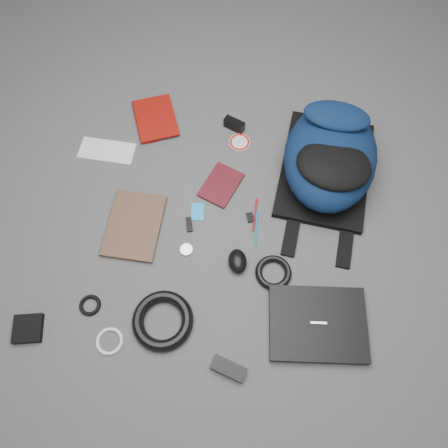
% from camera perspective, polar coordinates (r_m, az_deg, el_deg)
% --- Properties ---
extents(ground, '(4.00, 4.00, 0.00)m').
position_cam_1_polar(ground, '(1.67, 0.00, -0.28)').
color(ground, '#4F4F51').
rests_on(ground, ground).
extents(backpack, '(0.40, 0.56, 0.23)m').
position_cam_1_polar(backpack, '(1.73, 13.72, 8.65)').
color(backpack, black).
rests_on(backpack, ground).
extents(laptop, '(0.36, 0.30, 0.03)m').
position_cam_1_polar(laptop, '(1.57, 12.15, -12.63)').
color(laptop, black).
rests_on(laptop, ground).
extents(textbook_red, '(0.25, 0.27, 0.02)m').
position_cam_1_polar(textbook_red, '(1.94, -11.41, 12.83)').
color(textbook_red, '#750A06').
rests_on(textbook_red, ground).
extents(comic_book, '(0.21, 0.28, 0.02)m').
position_cam_1_polar(comic_book, '(1.72, -14.85, 0.23)').
color(comic_book, '#995E0A').
rests_on(comic_book, ground).
extents(envelope, '(0.23, 0.11, 0.00)m').
position_cam_1_polar(envelope, '(1.89, -15.04, 9.24)').
color(envelope, silver).
rests_on(envelope, ground).
extents(dvd_case, '(0.17, 0.20, 0.01)m').
position_cam_1_polar(dvd_case, '(1.74, -0.40, 5.12)').
color(dvd_case, '#3A0B11').
rests_on(dvd_case, ground).
extents(compact_camera, '(0.09, 0.06, 0.05)m').
position_cam_1_polar(compact_camera, '(1.88, 1.35, 12.86)').
color(compact_camera, black).
rests_on(compact_camera, ground).
extents(sticker_disc, '(0.11, 0.11, 0.00)m').
position_cam_1_polar(sticker_disc, '(1.86, 2.05, 10.63)').
color(sticker_disc, silver).
rests_on(sticker_disc, ground).
extents(pen_teal, '(0.02, 0.14, 0.01)m').
position_cam_1_polar(pen_teal, '(1.66, 4.22, -0.62)').
color(pen_teal, '#0D6A7A').
rests_on(pen_teal, ground).
extents(pen_red, '(0.01, 0.14, 0.01)m').
position_cam_1_polar(pen_red, '(1.69, 4.06, 1.20)').
color(pen_red, '#A90D18').
rests_on(pen_red, ground).
extents(id_badge, '(0.06, 0.08, 0.00)m').
position_cam_1_polar(id_badge, '(1.69, -3.47, 1.63)').
color(id_badge, '#1D8EDB').
rests_on(id_badge, ground).
extents(usb_black, '(0.04, 0.06, 0.01)m').
position_cam_1_polar(usb_black, '(1.67, -4.56, -0.08)').
color(usb_black, black).
rests_on(usb_black, ground).
extents(key_fob, '(0.04, 0.04, 0.01)m').
position_cam_1_polar(key_fob, '(1.68, 3.44, 0.86)').
color(key_fob, black).
rests_on(key_fob, ground).
extents(mouse, '(0.09, 0.11, 0.05)m').
position_cam_1_polar(mouse, '(1.59, 1.78, -4.88)').
color(mouse, black).
rests_on(mouse, ground).
extents(headphone_left, '(0.06, 0.06, 0.01)m').
position_cam_1_polar(headphone_left, '(1.65, -10.08, -2.89)').
color(headphone_left, '#B7B7B9').
rests_on(headphone_left, ground).
extents(headphone_right, '(0.06, 0.06, 0.01)m').
position_cam_1_polar(headphone_right, '(1.63, -4.94, -3.37)').
color(headphone_right, '#B0B0B2').
rests_on(headphone_right, ground).
extents(cable_coil, '(0.15, 0.15, 0.03)m').
position_cam_1_polar(cable_coil, '(1.60, 6.47, -6.32)').
color(cable_coil, black).
rests_on(cable_coil, ground).
extents(power_brick, '(0.12, 0.08, 0.03)m').
position_cam_1_polar(power_brick, '(1.51, 0.59, -18.35)').
color(power_brick, black).
rests_on(power_brick, ground).
extents(power_cord_coil, '(0.28, 0.28, 0.04)m').
position_cam_1_polar(power_cord_coil, '(1.55, -8.01, -12.38)').
color(power_cord_coil, black).
rests_on(power_cord_coil, ground).
extents(pouch, '(0.12, 0.12, 0.03)m').
position_cam_1_polar(pouch, '(1.68, -24.24, -12.35)').
color(pouch, black).
rests_on(pouch, ground).
extents(earbud_coil, '(0.08, 0.08, 0.01)m').
position_cam_1_polar(earbud_coil, '(1.63, -17.09, -10.10)').
color(earbud_coil, black).
rests_on(earbud_coil, ground).
extents(white_cable_coil, '(0.12, 0.12, 0.01)m').
position_cam_1_polar(white_cable_coil, '(1.58, -14.72, -14.58)').
color(white_cable_coil, silver).
rests_on(white_cable_coil, ground).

